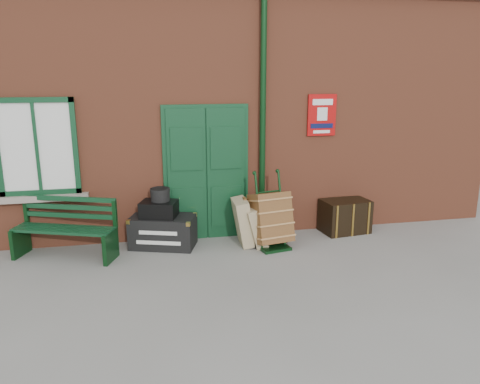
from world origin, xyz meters
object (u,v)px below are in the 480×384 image
object	(u,v)px
houdini_trunk	(163,231)
dark_trunk	(345,216)
porter_trolley	(271,219)
bench	(66,227)

from	to	relation	value
houdini_trunk	dark_trunk	distance (m)	3.19
porter_trolley	bench	bearing A→B (deg)	165.01
porter_trolley	houdini_trunk	bearing A→B (deg)	157.48
bench	porter_trolley	size ratio (longest dim) A/B	1.33
dark_trunk	porter_trolley	bearing A→B (deg)	-171.13
houdini_trunk	bench	bearing A→B (deg)	-156.89
houdini_trunk	dark_trunk	xyz separation A→B (m)	(3.19, 0.08, 0.04)
bench	houdini_trunk	world-z (taller)	bench
bench	porter_trolley	world-z (taller)	porter_trolley
houdini_trunk	porter_trolley	bearing A→B (deg)	6.61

